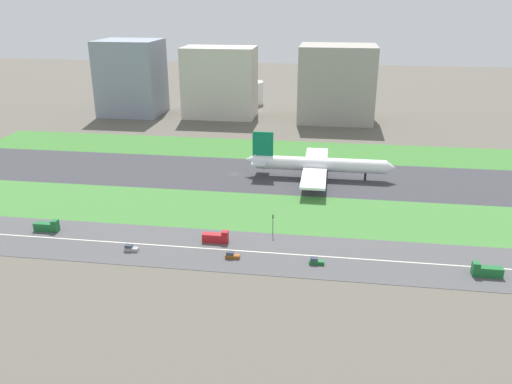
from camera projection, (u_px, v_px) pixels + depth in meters
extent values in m
plane|color=#5B564C|center=(235.00, 174.00, 231.93)|extent=(800.00, 800.00, 0.00)
cube|color=#38383D|center=(235.00, 174.00, 231.91)|extent=(280.00, 46.00, 0.10)
cube|color=#3D7A33|center=(249.00, 149.00, 269.81)|extent=(280.00, 36.00, 0.10)
cube|color=#427F38|center=(214.00, 209.00, 194.02)|extent=(280.00, 36.00, 0.10)
cube|color=#4C4C4F|center=(192.00, 248.00, 164.44)|extent=(280.00, 28.00, 0.10)
cube|color=silver|center=(192.00, 247.00, 164.42)|extent=(266.00, 0.50, 0.01)
cylinder|color=white|center=(320.00, 164.00, 224.54)|extent=(56.00, 6.00, 6.00)
cone|color=white|center=(391.00, 168.00, 220.46)|extent=(4.00, 5.70, 5.70)
cone|color=white|center=(250.00, 160.00, 228.41)|extent=(5.00, 5.40, 5.40)
cube|color=#0C724C|center=(263.00, 144.00, 225.09)|extent=(9.00, 0.80, 11.00)
cube|color=white|center=(261.00, 160.00, 227.73)|extent=(6.00, 16.00, 0.60)
cube|color=white|center=(317.00, 157.00, 239.11)|extent=(10.00, 26.00, 1.00)
cylinder|color=gray|center=(318.00, 165.00, 234.21)|extent=(5.00, 3.20, 3.20)
cube|color=white|center=(314.00, 178.00, 211.38)|extent=(10.00, 26.00, 1.00)
cylinder|color=gray|center=(317.00, 178.00, 217.57)|extent=(5.00, 3.20, 3.20)
cylinder|color=black|center=(365.00, 177.00, 223.51)|extent=(1.00, 1.00, 3.20)
cylinder|color=black|center=(311.00, 171.00, 229.96)|extent=(1.00, 1.00, 3.20)
cylinder|color=black|center=(310.00, 177.00, 223.49)|extent=(1.00, 1.00, 3.20)
cube|color=#99999E|center=(131.00, 249.00, 162.08)|extent=(4.40, 1.80, 1.10)
cube|color=#333D4C|center=(129.00, 246.00, 161.83)|extent=(2.20, 1.66, 0.90)
cube|color=#19662D|center=(317.00, 262.00, 154.23)|extent=(4.40, 1.80, 1.10)
cube|color=#333D4C|center=(314.00, 259.00, 153.98)|extent=(2.20, 1.66, 0.90)
cube|color=#B2191E|center=(215.00, 238.00, 167.66)|extent=(8.40, 2.50, 2.80)
cube|color=#B2191E|center=(225.00, 233.00, 166.51)|extent=(2.00, 2.30, 1.20)
cube|color=brown|center=(233.00, 256.00, 157.69)|extent=(4.40, 1.80, 1.10)
cube|color=#333D4C|center=(230.00, 253.00, 157.45)|extent=(2.20, 1.66, 0.90)
cube|color=#19662D|center=(487.00, 271.00, 147.36)|extent=(8.40, 2.50, 2.80)
cube|color=#19662D|center=(476.00, 264.00, 147.08)|extent=(2.00, 2.30, 1.20)
cube|color=#19662D|center=(47.00, 227.00, 175.63)|extent=(8.40, 2.50, 2.80)
cube|color=#19662D|center=(55.00, 222.00, 174.48)|extent=(2.00, 2.30, 1.20)
cylinder|color=#4C4C51|center=(273.00, 227.00, 172.07)|extent=(0.24, 0.24, 6.00)
cube|color=black|center=(273.00, 217.00, 170.79)|extent=(0.36, 0.36, 1.20)
sphere|color=#19D826|center=(273.00, 216.00, 170.49)|extent=(0.24, 0.24, 0.24)
cube|color=gray|center=(131.00, 78.00, 341.01)|extent=(38.94, 34.60, 47.95)
cube|color=beige|center=(220.00, 82.00, 333.56)|extent=(45.76, 26.82, 44.36)
cube|color=#9E998E|center=(337.00, 83.00, 323.05)|extent=(46.39, 36.27, 46.47)
cylinder|color=silver|center=(247.00, 93.00, 378.76)|extent=(22.95, 22.95, 16.03)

